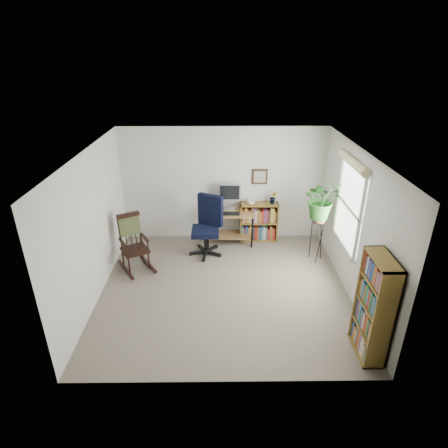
{
  "coord_description": "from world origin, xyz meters",
  "views": [
    {
      "loc": [
        -0.06,
        -5.38,
        3.79
      ],
      "look_at": [
        0.0,
        0.4,
        1.05
      ],
      "focal_mm": 30.0,
      "sensor_mm": 36.0,
      "label": 1
    }
  ],
  "objects_px": {
    "low_bookshelf": "(259,222)",
    "tall_bookshelf": "(374,308)",
    "desk": "(230,227)",
    "office_chair": "(205,227)",
    "rocking_chair": "(134,243)"
  },
  "relations": [
    {
      "from": "office_chair",
      "to": "rocking_chair",
      "type": "xyz_separation_m",
      "value": [
        -1.29,
        -0.53,
        -0.07
      ]
    },
    {
      "from": "rocking_chair",
      "to": "tall_bookshelf",
      "type": "height_order",
      "value": "tall_bookshelf"
    },
    {
      "from": "desk",
      "to": "low_bookshelf",
      "type": "distance_m",
      "value": 0.63
    },
    {
      "from": "desk",
      "to": "office_chair",
      "type": "xyz_separation_m",
      "value": [
        -0.49,
        -0.5,
        0.25
      ]
    },
    {
      "from": "desk",
      "to": "low_bookshelf",
      "type": "height_order",
      "value": "low_bookshelf"
    },
    {
      "from": "office_chair",
      "to": "rocking_chair",
      "type": "distance_m",
      "value": 1.39
    },
    {
      "from": "office_chair",
      "to": "tall_bookshelf",
      "type": "distance_m",
      "value": 3.54
    },
    {
      "from": "low_bookshelf",
      "to": "tall_bookshelf",
      "type": "relative_size",
      "value": 0.57
    },
    {
      "from": "desk",
      "to": "rocking_chair",
      "type": "distance_m",
      "value": 2.06
    },
    {
      "from": "desk",
      "to": "low_bookshelf",
      "type": "xyz_separation_m",
      "value": [
        0.62,
        0.12,
        0.07
      ]
    },
    {
      "from": "low_bookshelf",
      "to": "desk",
      "type": "bearing_deg",
      "value": -169.03
    },
    {
      "from": "office_chair",
      "to": "tall_bookshelf",
      "type": "height_order",
      "value": "tall_bookshelf"
    },
    {
      "from": "low_bookshelf",
      "to": "tall_bookshelf",
      "type": "bearing_deg",
      "value": -70.64
    },
    {
      "from": "low_bookshelf",
      "to": "office_chair",
      "type": "bearing_deg",
      "value": -150.99
    },
    {
      "from": "low_bookshelf",
      "to": "tall_bookshelf",
      "type": "xyz_separation_m",
      "value": [
        1.17,
        -3.32,
        0.32
      ]
    }
  ]
}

